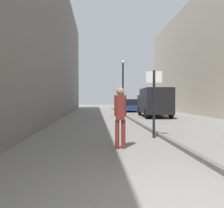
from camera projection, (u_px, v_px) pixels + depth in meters
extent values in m
plane|color=gray|center=(110.00, 121.00, 14.60)|extent=(80.00, 80.00, 0.00)
cube|color=slate|center=(36.00, 32.00, 14.09)|extent=(2.41, 40.00, 11.66)
cube|color=#615F5B|center=(134.00, 120.00, 14.71)|extent=(0.16, 40.00, 0.12)
cylinder|color=maroon|center=(117.00, 134.00, 6.61)|extent=(0.13, 0.13, 0.87)
cylinder|color=maroon|center=(123.00, 134.00, 6.63)|extent=(0.13, 0.13, 0.87)
cube|color=maroon|center=(120.00, 108.00, 6.60)|extent=(0.25, 0.21, 0.74)
cylinder|color=maroon|center=(116.00, 106.00, 6.59)|extent=(0.10, 0.10, 0.63)
cylinder|color=maroon|center=(125.00, 106.00, 6.61)|extent=(0.10, 0.10, 0.63)
sphere|color=#9E755B|center=(120.00, 91.00, 6.59)|extent=(0.24, 0.24, 0.24)
cube|color=black|center=(156.00, 101.00, 17.59)|extent=(2.26, 3.76, 2.01)
cube|color=black|center=(150.00, 103.00, 20.13)|extent=(2.14, 1.53, 1.51)
cube|color=black|center=(149.00, 100.00, 20.62)|extent=(1.73, 0.13, 0.66)
cylinder|color=black|center=(140.00, 111.00, 19.98)|extent=(0.26, 0.81, 0.80)
cylinder|color=black|center=(160.00, 111.00, 20.02)|extent=(0.26, 0.81, 0.80)
cylinder|color=black|center=(147.00, 113.00, 16.47)|extent=(0.26, 0.81, 0.80)
cylinder|color=black|center=(171.00, 113.00, 16.50)|extent=(0.26, 0.81, 0.80)
cube|color=navy|center=(130.00, 107.00, 25.56)|extent=(1.89, 4.24, 0.55)
cube|color=black|center=(130.00, 102.00, 25.54)|extent=(1.57, 2.55, 0.68)
cylinder|color=black|center=(122.00, 108.00, 26.90)|extent=(0.21, 0.64, 0.64)
cylinder|color=black|center=(135.00, 108.00, 27.06)|extent=(0.21, 0.64, 0.64)
cylinder|color=black|center=(125.00, 109.00, 24.06)|extent=(0.21, 0.64, 0.64)
cylinder|color=black|center=(140.00, 109.00, 24.22)|extent=(0.21, 0.64, 0.64)
cylinder|color=black|center=(154.00, 104.00, 8.43)|extent=(0.10, 0.10, 2.60)
cube|color=white|center=(154.00, 77.00, 8.41)|extent=(0.58, 0.20, 0.44)
cylinder|color=black|center=(123.00, 90.00, 18.67)|extent=(0.14, 0.14, 4.50)
sphere|color=beige|center=(123.00, 62.00, 18.61)|extent=(0.28, 0.28, 0.28)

